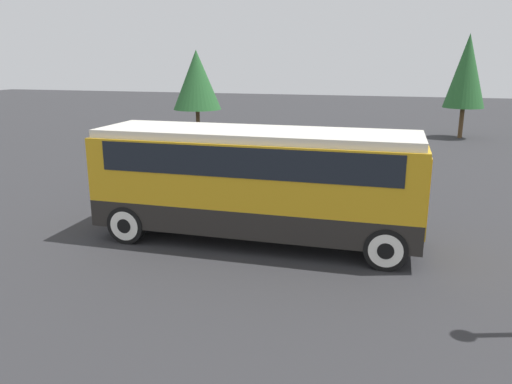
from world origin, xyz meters
TOP-DOWN VIEW (x-y plane):
  - ground_plane at (0.00, 0.00)m, footprint 120.00×120.00m
  - tour_bus at (0.10, 0.00)m, footprint 9.05×2.68m
  - parked_car_near at (-0.33, 9.07)m, footprint 4.15×1.84m
  - parked_car_mid at (-4.66, 5.16)m, footprint 4.44×1.96m
  - tree_left at (-9.71, 19.88)m, footprint 3.33×3.33m
  - tree_center at (7.94, 22.21)m, footprint 2.59×2.59m

SIDE VIEW (x-z plane):
  - ground_plane at x=0.00m, z-range 0.00..0.00m
  - parked_car_near at x=-0.33m, z-range -0.01..1.44m
  - parked_car_mid at x=-4.66m, z-range 0.00..1.46m
  - tour_bus at x=0.10m, z-range 0.32..3.52m
  - tree_left at x=-9.71m, z-range 0.81..6.50m
  - tree_center at x=7.94m, z-range 0.98..7.63m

